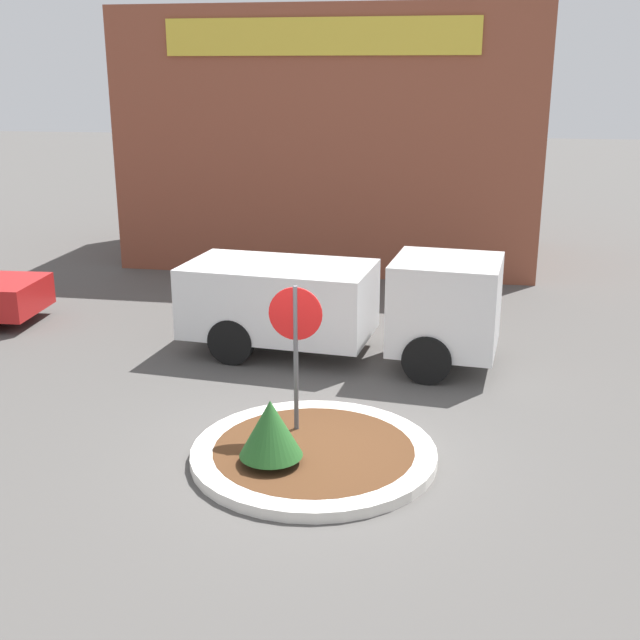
{
  "coord_description": "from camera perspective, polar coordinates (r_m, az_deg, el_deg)",
  "views": [
    {
      "loc": [
        1.87,
        -10.17,
        5.29
      ],
      "look_at": [
        -0.34,
        2.46,
        1.31
      ],
      "focal_mm": 45.0,
      "sensor_mm": 36.0,
      "label": 1
    }
  ],
  "objects": [
    {
      "name": "storefront_building",
      "position": [
        24.01,
        1.25,
        12.9
      ],
      "size": [
        11.31,
        6.07,
        6.93
      ],
      "color": "brown",
      "rests_on": "ground_plane"
    },
    {
      "name": "traffic_island",
      "position": [
        11.58,
        -0.45,
        -9.48
      ],
      "size": [
        3.5,
        3.5,
        0.16
      ],
      "color": "silver",
      "rests_on": "ground_plane"
    },
    {
      "name": "ground_plane",
      "position": [
        11.61,
        -0.45,
        -9.82
      ],
      "size": [
        120.0,
        120.0,
        0.0
      ],
      "primitive_type": "plane",
      "color": "#514F4C"
    },
    {
      "name": "island_shrub",
      "position": [
        10.95,
        -3.53,
        -7.68
      ],
      "size": [
        0.87,
        0.87,
        0.92
      ],
      "color": "brown",
      "rests_on": "traffic_island"
    },
    {
      "name": "stop_sign",
      "position": [
        11.6,
        -1.74,
        -0.96
      ],
      "size": [
        0.79,
        0.07,
        2.37
      ],
      "color": "#4C4C51",
      "rests_on": "ground_plane"
    },
    {
      "name": "utility_truck",
      "position": [
        15.21,
        1.48,
        1.29
      ],
      "size": [
        6.11,
        2.54,
        2.05
      ],
      "rotation": [
        0.0,
        0.0,
        -0.1
      ],
      "color": "silver",
      "rests_on": "ground_plane"
    }
  ]
}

